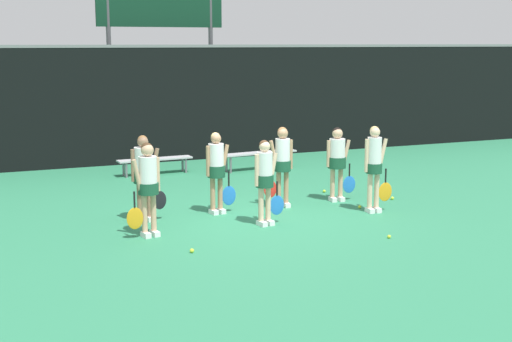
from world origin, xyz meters
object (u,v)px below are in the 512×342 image
at_px(player_3, 144,171).
at_px(tennis_ball_3, 392,198).
at_px(player_6, 337,158).
at_px(tennis_ball_4, 324,191).
at_px(player_1, 265,176).
at_px(bench_courtside, 258,154).
at_px(player_2, 374,162).
at_px(tennis_ball_2, 341,195).
at_px(scoreboard, 161,15).
at_px(player_4, 217,167).
at_px(player_0, 148,181).
at_px(tennis_ball_1, 192,251).
at_px(player_5, 282,160).
at_px(tennis_ball_0, 360,207).
at_px(tennis_ball_5, 389,237).
at_px(bench_far, 155,160).

bearing_deg(player_3, tennis_ball_3, -1.47).
height_order(player_6, tennis_ball_4, player_6).
distance_m(player_1, player_3, 2.31).
bearing_deg(bench_courtside, player_1, -117.50).
relative_size(player_2, tennis_ball_2, 27.26).
relative_size(scoreboard, tennis_ball_3, 74.92).
relative_size(tennis_ball_2, tennis_ball_4, 0.96).
xyz_separation_m(player_4, player_6, (2.78, 0.07, -0.01)).
distance_m(scoreboard, player_0, 10.56).
bearing_deg(tennis_ball_1, player_6, 31.13).
xyz_separation_m(player_1, player_5, (0.93, 1.22, 0.06)).
distance_m(player_6, tennis_ball_3, 1.53).
height_order(tennis_ball_0, tennis_ball_5, same).
distance_m(player_5, tennis_ball_4, 2.01).
relative_size(player_3, tennis_ball_0, 25.51).
relative_size(bench_far, player_0, 1.18).
distance_m(bench_courtside, player_0, 7.02).
relative_size(tennis_ball_0, tennis_ball_2, 1.01).
distance_m(player_2, tennis_ball_0, 1.06).
xyz_separation_m(bench_far, player_0, (-1.69, -5.81, 0.62)).
relative_size(player_3, player_5, 0.99).
bearing_deg(player_5, tennis_ball_5, -70.26).
bearing_deg(tennis_ball_5, bench_far, 105.71).
distance_m(player_5, tennis_ball_2, 1.96).
relative_size(player_5, tennis_ball_1, 23.44).
distance_m(scoreboard, player_2, 10.24).
xyz_separation_m(player_0, player_5, (3.14, 1.14, -0.00)).
bearing_deg(tennis_ball_3, player_5, 172.57).
relative_size(tennis_ball_1, tennis_ball_5, 1.11).
relative_size(bench_far, player_1, 1.22).
bearing_deg(bench_courtside, tennis_ball_3, -80.65).
height_order(player_3, tennis_ball_0, player_3).
bearing_deg(player_5, tennis_ball_3, -0.98).
distance_m(scoreboard, player_5, 9.05).
bearing_deg(bench_courtside, player_2, -93.19).
xyz_separation_m(scoreboard, player_5, (0.14, -8.46, -3.20)).
relative_size(player_3, tennis_ball_5, 25.84).
bearing_deg(tennis_ball_4, bench_courtside, 93.48).
bearing_deg(player_0, bench_courtside, 40.26).
xyz_separation_m(tennis_ball_0, tennis_ball_4, (0.08, 1.68, 0.00)).
bearing_deg(tennis_ball_5, tennis_ball_3, 55.18).
relative_size(player_5, player_6, 1.05).
height_order(bench_courtside, player_3, player_3).
distance_m(bench_far, player_1, 5.94).
height_order(tennis_ball_1, tennis_ball_2, tennis_ball_1).
xyz_separation_m(bench_far, tennis_ball_3, (3.95, -5.00, -0.33)).
xyz_separation_m(bench_far, player_2, (2.95, -5.80, 0.65)).
relative_size(bench_courtside, tennis_ball_4, 33.18).
distance_m(player_6, tennis_ball_4, 1.27).
xyz_separation_m(scoreboard, player_4, (-1.30, -8.46, -3.24)).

